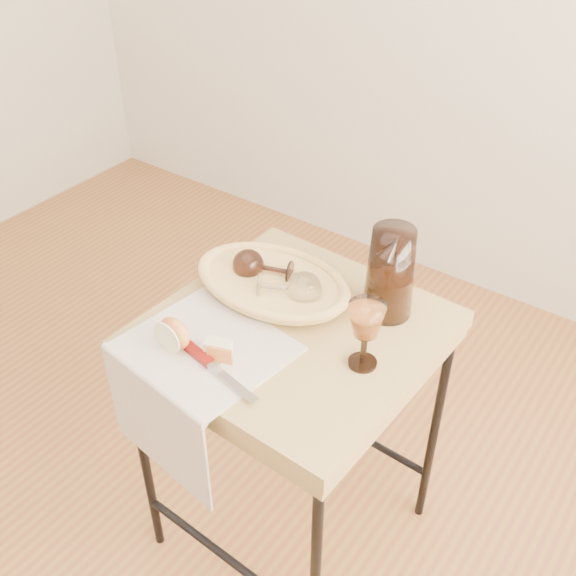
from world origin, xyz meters
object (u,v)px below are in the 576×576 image
Objects in this scene: side_table at (292,439)px; apple_half at (175,333)px; tea_towel at (206,347)px; wine_goblet at (365,335)px; bread_basket at (273,285)px; table_knife at (217,369)px; goblet_lying_b at (285,287)px; goblet_lying_a at (266,268)px; pitcher at (390,272)px.

side_table is 9.45× the size of apple_half.
side_table is 2.31× the size of tea_towel.
apple_half is at bearing -138.63° from tea_towel.
tea_towel is at bearing 37.49° from apple_half.
bread_basket is at bearing 163.58° from wine_goblet.
side_table is 3.45× the size of table_knife.
goblet_lying_b reaches higher than side_table.
wine_goblet is at bearing 144.42° from goblet_lying_a.
pitcher is at bearing 75.99° from table_knife.
table_knife reaches higher than tea_towel.
tea_towel is 2.07× the size of wine_goblet.
side_table is at bearing -35.94° from bread_basket.
pitcher is 0.44m from table_knife.
wine_goblet is 1.98× the size of apple_half.
pitcher is (0.26, 0.10, 0.09)m from bread_basket.
wine_goblet reaches higher than tea_towel.
tea_towel is 0.07m from apple_half.
tea_towel is 1.49× the size of table_knife.
apple_half is (-0.31, -0.38, -0.07)m from pitcher.
goblet_lying_a is at bearing 89.70° from apple_half.
bread_basket is at bearing 129.22° from goblet_lying_b.
apple_half is at bearing 67.91° from goblet_lying_a.
wine_goblet reaches higher than table_knife.
table_knife is at bearing -114.72° from goblet_lying_b.
tea_towel is at bearing -131.96° from goblet_lying_b.
bread_basket is at bearing 135.29° from goblet_lying_a.
side_table is 0.45m from table_knife.
pitcher is at bearing 18.18° from bread_basket.
apple_half is (-0.05, -0.04, 0.04)m from tea_towel.
goblet_lying_a is 0.30m from apple_half.
pitcher is at bearing 60.86° from tea_towel.
apple_half is at bearing -140.85° from goblet_lying_b.
apple_half is 0.37× the size of table_knife.
tea_towel is 2.53× the size of goblet_lying_b.
goblet_lying_b is (0.05, 0.22, 0.05)m from tea_towel.
goblet_lying_a is 0.33m from table_knife.
wine_goblet reaches higher than goblet_lying_a.
side_table is at bearing 175.27° from wine_goblet.
side_table is 0.44m from goblet_lying_b.
side_table is 6.09× the size of goblet_lying_a.
tea_towel is 4.09× the size of apple_half.
goblet_lying_b is at bearing -24.54° from bread_basket.
pitcher is (0.14, 0.17, 0.49)m from side_table.
goblet_lying_a is 0.30m from pitcher.
bread_basket is 2.20× the size of wine_goblet.
bread_basket is 0.30m from table_knife.
goblet_lying_a is at bearing 127.39° from goblet_lying_b.
tea_towel is at bearing 78.85° from goblet_lying_a.
side_table is at bearing 90.89° from table_knife.
side_table is at bearing 55.24° from apple_half.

